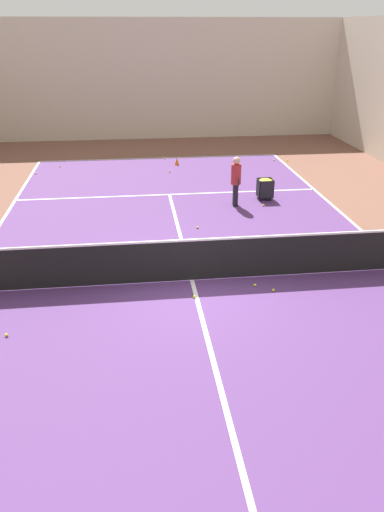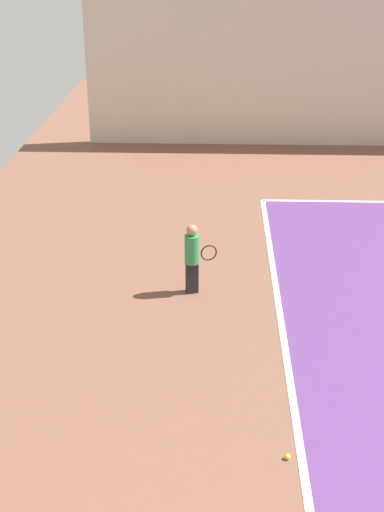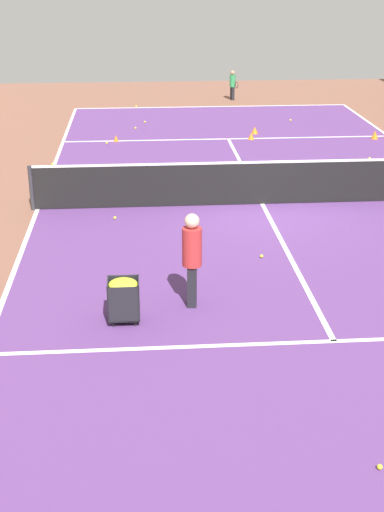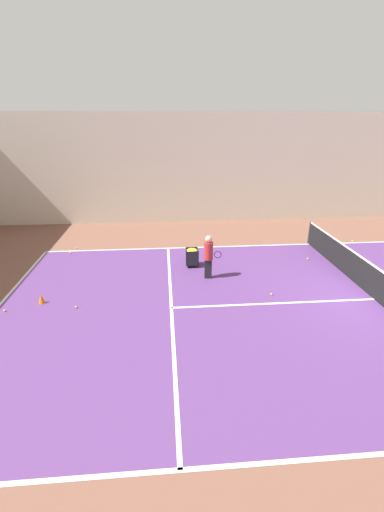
{
  "view_description": "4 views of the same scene",
  "coord_description": "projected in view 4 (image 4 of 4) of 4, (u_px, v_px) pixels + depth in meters",
  "views": [
    {
      "loc": [
        -1.31,
        -10.7,
        5.65
      ],
      "look_at": [
        0.0,
        0.0,
        0.66
      ],
      "focal_mm": 35.0,
      "sensor_mm": 36.0,
      "label": 1
    },
    {
      "loc": [
        9.61,
        -13.47,
        5.65
      ],
      "look_at": [
        -1.04,
        -13.87,
        0.68
      ],
      "focal_mm": 50.0,
      "sensor_mm": 36.0,
      "label": 2
    },
    {
      "loc": [
        3.01,
        16.55,
        5.65
      ],
      "look_at": [
        2.15,
        5.38,
        0.93
      ],
      "focal_mm": 50.0,
      "sensor_mm": 36.0,
      "label": 3
    },
    {
      "loc": [
        -9.61,
        6.98,
        5.65
      ],
      "look_at": [
        3.33,
        5.89,
        0.44
      ],
      "focal_mm": 24.0,
      "sensor_mm": 36.0,
      "label": 4
    }
  ],
  "objects": [
    {
      "name": "ground_plane",
      "position": [
        374.0,
        299.0,
        11.53
      ],
      "size": [
        37.89,
        37.89,
        0.0
      ],
      "primitive_type": "plane",
      "color": "brown"
    },
    {
      "name": "court_playing_area",
      "position": [
        374.0,
        299.0,
        11.53
      ],
      "size": [
        11.0,
        24.87,
        0.0
      ],
      "color": "#563370",
      "rests_on": "ground"
    },
    {
      "name": "line_sideline_right",
      "position": [
        309.0,
        244.0,
        16.62
      ],
      "size": [
        0.1,
        24.87,
        0.0
      ],
      "primitive_type": "cube",
      "color": "white",
      "rests_on": "ground"
    },
    {
      "name": "line_service_far",
      "position": [
        171.0,
        308.0,
        11.0
      ],
      "size": [
        11.0,
        0.1,
        0.0
      ],
      "primitive_type": "cube",
      "color": "white",
      "rests_on": "ground"
    },
    {
      "name": "line_centre_service",
      "position": [
        374.0,
        299.0,
        11.53
      ],
      "size": [
        0.1,
        13.68,
        0.0
      ],
      "primitive_type": "cube",
      "color": "white",
      "rests_on": "ground"
    },
    {
      "name": "hall_enclosure_right",
      "position": [
        284.0,
        168.0,
        19.74
      ],
      "size": [
        0.15,
        34.19,
        6.05
      ],
      "color": "beige",
      "rests_on": "ground"
    },
    {
      "name": "tennis_net",
      "position": [
        377.0,
        284.0,
        11.32
      ],
      "size": [
        11.3,
        0.1,
        1.09
      ],
      "color": "#2D2D33",
      "rests_on": "ground"
    },
    {
      "name": "coach_at_net",
      "position": [
        209.0,
        254.0,
        12.75
      ],
      "size": [
        0.37,
        0.68,
        1.69
      ],
      "rotation": [
        0.0,
        0.0,
        -1.67
      ],
      "color": "black",
      "rests_on": "ground"
    },
    {
      "name": "ball_cart",
      "position": [
        192.0,
        254.0,
        13.96
      ],
      "size": [
        0.52,
        0.49,
        0.76
      ],
      "color": "black",
      "rests_on": "ground"
    },
    {
      "name": "training_cone_1",
      "position": [
        41.0,
        299.0,
        11.24
      ],
      "size": [
        0.21,
        0.21,
        0.32
      ],
      "primitive_type": "cone",
      "color": "orange",
      "rests_on": "ground"
    },
    {
      "name": "tennis_ball_2",
      "position": [
        5.0,
        311.0,
        10.78
      ],
      "size": [
        0.07,
        0.07,
        0.07
      ],
      "primitive_type": "sphere",
      "color": "yellow",
      "rests_on": "ground"
    },
    {
      "name": "tennis_ball_3",
      "position": [
        76.0,
        248.0,
        15.98
      ],
      "size": [
        0.07,
        0.07,
        0.07
      ],
      "primitive_type": "sphere",
      "color": "yellow",
      "rests_on": "ground"
    },
    {
      "name": "tennis_ball_6",
      "position": [
        365.0,
        279.0,
        12.9
      ],
      "size": [
        0.07,
        0.07,
        0.07
      ],
      "primitive_type": "sphere",
      "color": "yellow",
      "rests_on": "ground"
    },
    {
      "name": "tennis_ball_7",
      "position": [
        271.0,
        294.0,
        11.8
      ],
      "size": [
        0.07,
        0.07,
        0.07
      ],
      "primitive_type": "sphere",
      "color": "yellow",
      "rests_on": "ground"
    },
    {
      "name": "tennis_ball_9",
      "position": [
        352.0,
        241.0,
        16.93
      ],
      "size": [
        0.07,
        0.07,
        0.07
      ],
      "primitive_type": "sphere",
      "color": "yellow",
      "rests_on": "ground"
    },
    {
      "name": "tennis_ball_10",
      "position": [
        210.0,
        267.0,
        13.99
      ],
      "size": [
        0.07,
        0.07,
        0.07
      ],
      "primitive_type": "sphere",
      "color": "yellow",
      "rests_on": "ground"
    },
    {
      "name": "tennis_ball_13",
      "position": [
        308.0,
        259.0,
        14.79
      ],
      "size": [
        0.07,
        0.07,
        0.07
      ],
      "primitive_type": "sphere",
      "color": "yellow",
      "rests_on": "ground"
    },
    {
      "name": "tennis_ball_15",
      "position": [
        367.0,
        275.0,
        13.26
      ],
      "size": [
        0.07,
        0.07,
        0.07
      ],
      "primitive_type": "sphere",
      "color": "yellow",
      "rests_on": "ground"
    },
    {
      "name": "tennis_ball_16",
      "position": [
        76.0,
        307.0,
        10.98
      ],
      "size": [
        0.07,
        0.07,
        0.07
      ],
      "primitive_type": "sphere",
      "color": "yellow",
      "rests_on": "ground"
    },
    {
      "name": "tennis_ball_17",
      "position": [
        70.0,
        253.0,
        15.42
      ],
      "size": [
        0.07,
        0.07,
        0.07
      ],
      "primitive_type": "sphere",
      "color": "yellow",
      "rests_on": "ground"
    }
  ]
}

